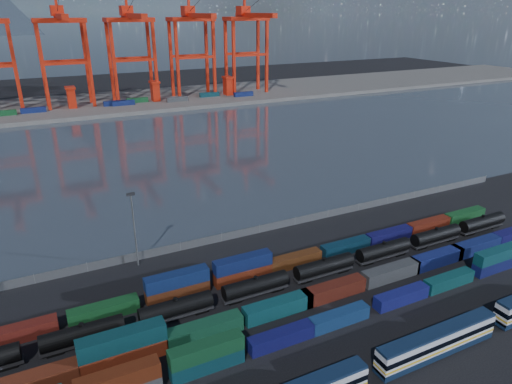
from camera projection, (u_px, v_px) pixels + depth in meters
name	position (u px, v px, depth m)	size (l,w,h in m)	color
ground	(325.00, 292.00, 87.90)	(700.00, 700.00, 0.00)	black
harbor_water	(170.00, 151.00, 175.24)	(700.00, 700.00, 0.00)	#343F4B
far_quay	(117.00, 102.00, 262.22)	(700.00, 70.00, 2.00)	#514F4C
passenger_train	(437.00, 342.00, 70.94)	(74.66, 2.80, 4.80)	silver
container_row_south	(364.00, 306.00, 80.45)	(139.75, 2.33, 4.97)	#414346
container_row_mid	(238.00, 318.00, 77.54)	(142.83, 2.68, 5.72)	#484A4E
container_row_north	(234.00, 275.00, 90.45)	(141.12, 2.46, 5.25)	#101952
tanker_string	(291.00, 276.00, 89.25)	(121.94, 2.89, 4.13)	black
waterfront_fence	(260.00, 229.00, 110.82)	(160.12, 0.12, 2.20)	#595B5E
yard_light_mast	(134.00, 226.00, 93.71)	(1.60, 0.40, 16.60)	slate
gantry_cranes	(97.00, 31.00, 238.87)	(200.36, 48.69, 65.93)	red
quay_containers	(101.00, 105.00, 244.74)	(172.58, 10.99, 2.60)	navy
straddle_carriers	(115.00, 94.00, 250.34)	(140.00, 7.00, 11.10)	red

